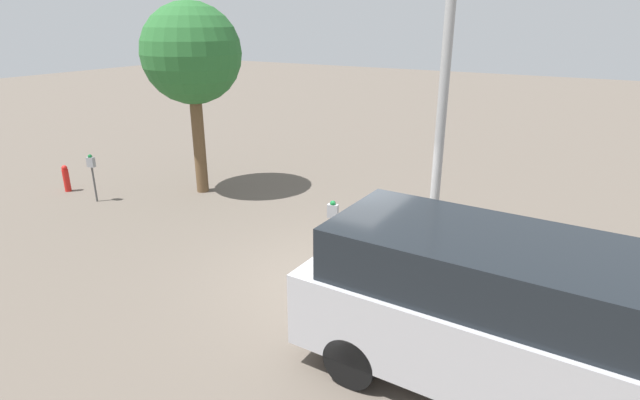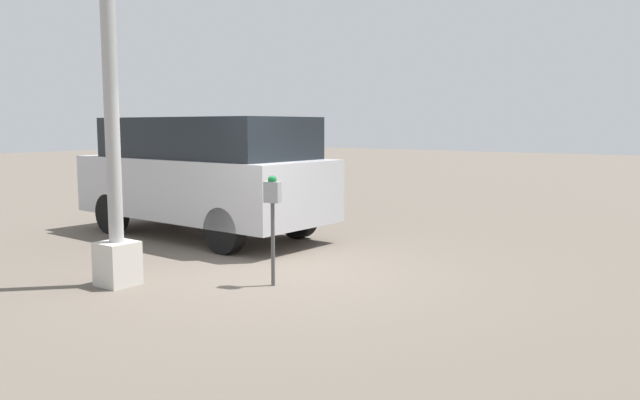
# 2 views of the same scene
# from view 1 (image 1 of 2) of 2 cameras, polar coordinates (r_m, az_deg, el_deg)

# --- Properties ---
(ground_plane) EXTENTS (80.00, 80.00, 0.00)m
(ground_plane) POSITION_cam_1_polar(r_m,az_deg,el_deg) (9.47, 1.86, -9.06)
(ground_plane) COLOR #60564C
(parking_meter_near) EXTENTS (0.22, 0.15, 1.39)m
(parking_meter_near) POSITION_cam_1_polar(r_m,az_deg,el_deg) (9.49, 1.47, -2.14)
(parking_meter_near) COLOR #4C4C4C
(parking_meter_near) RESTS_ON ground
(parking_meter_far) EXTENTS (0.22, 0.15, 1.29)m
(parking_meter_far) POSITION_cam_1_polar(r_m,az_deg,el_deg) (14.35, -24.64, 3.45)
(parking_meter_far) COLOR #4C4C4C
(parking_meter_far) RESTS_ON ground
(lamp_post) EXTENTS (0.44, 0.44, 6.31)m
(lamp_post) POSITION_cam_1_polar(r_m,az_deg,el_deg) (9.51, 13.38, 5.41)
(lamp_post) COLOR beige
(lamp_post) RESTS_ON ground
(parked_van) EXTENTS (4.93, 2.12, 2.14)m
(parked_van) POSITION_cam_1_polar(r_m,az_deg,el_deg) (6.75, 18.83, -11.76)
(parked_van) COLOR #B2B2B7
(parked_van) RESTS_ON ground
(street_tree) EXTENTS (2.59, 2.59, 5.05)m
(street_tree) POSITION_cam_1_polar(r_m,az_deg,el_deg) (13.81, -14.46, 15.75)
(street_tree) COLOR brown
(street_tree) RESTS_ON ground
(fire_hydrant) EXTENTS (0.17, 0.17, 0.76)m
(fire_hydrant) POSITION_cam_1_polar(r_m,az_deg,el_deg) (15.73, -27.01, 2.22)
(fire_hydrant) COLOR red
(fire_hydrant) RESTS_ON ground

